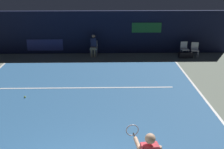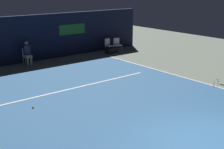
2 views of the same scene
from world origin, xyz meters
The scene contains 10 objects.
ground_plane centered at (0.00, 4.61, 0.00)m, with size 31.60×31.60×0.00m, color gray.
court_surface centered at (0.00, 4.61, 0.01)m, with size 9.68×11.21×0.01m, color #336699.
line_sideline_left centered at (4.79, 4.61, 0.01)m, with size 0.10×11.21×0.01m, color white.
line_service centered at (0.00, 6.57, 0.01)m, with size 7.55×0.10×0.01m, color white.
back_wall centered at (0.00, 12.32, 1.30)m, with size 16.66×0.33×2.60m.
line_judge_on_chair centered at (0.11, 11.60, 0.69)m, with size 0.47×0.56×1.32m.
courtside_chair_near centered at (5.54, 11.39, 0.50)m, with size 0.48×0.46×0.88m.
courtside_chair_far centered at (6.11, 11.21, 0.50)m, with size 0.50×0.48×0.88m.
tennis_ball centered at (-2.44, 5.60, 0.05)m, with size 0.07×0.07×0.07m, color #CCE033.
equipment_bag centered at (5.56, 11.11, 0.16)m, with size 0.84×0.32×0.32m, color black.
Camera 1 is at (0.85, -4.83, 4.81)m, focal length 45.15 mm.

